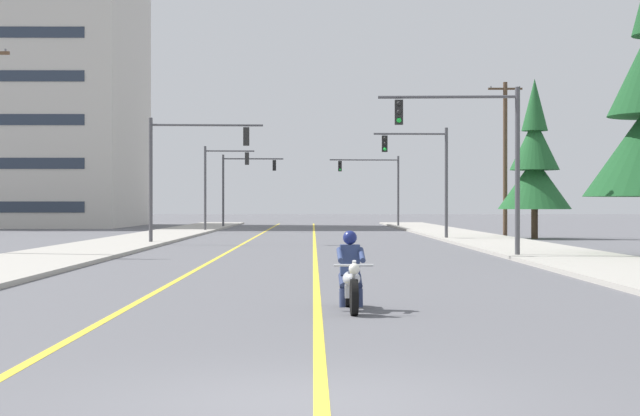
% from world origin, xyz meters
% --- Properties ---
extents(ground_plane, '(400.00, 400.00, 0.00)m').
position_xyz_m(ground_plane, '(0.00, 0.00, 0.00)').
color(ground_plane, '#5B5B60').
extents(lane_stripe_center, '(0.16, 100.00, 0.01)m').
position_xyz_m(lane_stripe_center, '(0.19, 45.00, 0.00)').
color(lane_stripe_center, yellow).
rests_on(lane_stripe_center, ground).
extents(lane_stripe_left, '(0.16, 100.00, 0.01)m').
position_xyz_m(lane_stripe_left, '(-3.38, 45.00, 0.00)').
color(lane_stripe_left, yellow).
rests_on(lane_stripe_left, ground).
extents(sidewalk_kerb_right, '(4.40, 110.00, 0.14)m').
position_xyz_m(sidewalk_kerb_right, '(9.23, 40.00, 0.07)').
color(sidewalk_kerb_right, '#ADA89E').
rests_on(sidewalk_kerb_right, ground).
extents(sidewalk_kerb_left, '(4.40, 110.00, 0.14)m').
position_xyz_m(sidewalk_kerb_left, '(-9.23, 40.00, 0.07)').
color(sidewalk_kerb_left, '#ADA89E').
rests_on(sidewalk_kerb_left, ground).
extents(motorcycle_with_rider, '(0.70, 2.19, 1.46)m').
position_xyz_m(motorcycle_with_rider, '(0.80, 8.58, 0.59)').
color(motorcycle_with_rider, black).
rests_on(motorcycle_with_rider, ground).
extents(traffic_signal_near_right, '(5.12, 0.41, 6.20)m').
position_xyz_m(traffic_signal_near_right, '(6.03, 26.63, 4.11)').
color(traffic_signal_near_right, '#47474C').
rests_on(traffic_signal_near_right, ground).
extents(traffic_signal_near_left, '(5.57, 0.56, 6.20)m').
position_xyz_m(traffic_signal_near_left, '(-6.21, 39.62, 4.14)').
color(traffic_signal_near_left, '#47474C').
rests_on(traffic_signal_near_left, ground).
extents(traffic_signal_mid_right, '(4.11, 0.45, 6.20)m').
position_xyz_m(traffic_signal_mid_right, '(6.32, 45.68, 4.05)').
color(traffic_signal_mid_right, '#47474C').
rests_on(traffic_signal_mid_right, ground).
extents(traffic_signal_mid_left, '(3.64, 0.46, 6.20)m').
position_xyz_m(traffic_signal_mid_left, '(-6.70, 63.30, 4.02)').
color(traffic_signal_mid_left, '#47474C').
rests_on(traffic_signal_mid_left, ground).
extents(traffic_signal_far_right, '(6.07, 0.61, 6.20)m').
position_xyz_m(traffic_signal_far_right, '(5.75, 77.74, 4.17)').
color(traffic_signal_far_right, '#47474C').
rests_on(traffic_signal_far_right, ground).
extents(traffic_signal_far_left, '(5.18, 0.50, 6.20)m').
position_xyz_m(traffic_signal_far_left, '(-6.00, 75.67, 4.12)').
color(traffic_signal_far_left, '#47474C').
rests_on(traffic_signal_far_left, ground).
extents(utility_pole_right_far, '(2.07, 0.26, 9.36)m').
position_xyz_m(utility_pole_right_far, '(11.73, 51.07, 4.88)').
color(utility_pole_right_far, '#4C3828').
rests_on(utility_pole_right_far, ground).
extents(conifer_tree_right_verge_far, '(4.16, 4.16, 9.15)m').
position_xyz_m(conifer_tree_right_verge_far, '(12.77, 47.69, 4.20)').
color(conifer_tree_right_verge_far, '#423023').
rests_on(conifer_tree_right_verge_far, ground).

